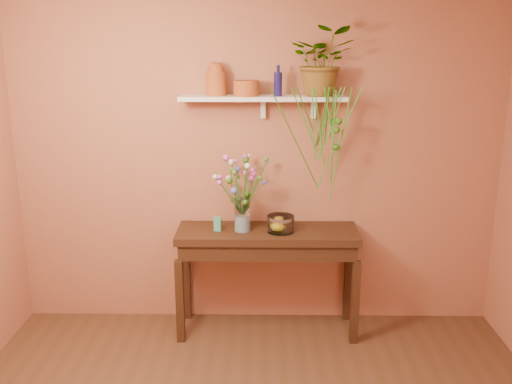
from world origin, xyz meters
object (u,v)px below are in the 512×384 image
at_px(bouquet, 241,178).
at_px(glass_bowl, 281,224).
at_px(sideboard, 267,245).
at_px(terracotta_jug, 216,79).
at_px(spider_plant, 323,61).
at_px(glass_vase, 242,217).
at_px(blue_bottle, 278,84).

relative_size(bouquet, glass_bowl, 2.28).
distance_m(sideboard, bouquet, 0.60).
height_order(terracotta_jug, glass_bowl, terracotta_jug).
bearing_deg(bouquet, spider_plant, 12.97).
distance_m(terracotta_jug, glass_bowl, 1.24).
height_order(spider_plant, bouquet, spider_plant).
distance_m(glass_vase, bouquet, 0.32).
relative_size(sideboard, bouquet, 2.94).
relative_size(terracotta_jug, glass_bowl, 1.19).
xyz_separation_m(bouquet, glass_bowl, (0.31, -0.02, -0.37)).
distance_m(terracotta_jug, bouquet, 0.79).
relative_size(glass_vase, bouquet, 0.54).
relative_size(blue_bottle, bouquet, 0.48).
relative_size(terracotta_jug, blue_bottle, 1.10).
distance_m(bouquet, glass_bowl, 0.48).
bearing_deg(glass_bowl, terracotta_jug, 161.42).
bearing_deg(blue_bottle, glass_bowl, -77.65).
xyz_separation_m(spider_plant, glass_vase, (-0.61, -0.15, -1.21)).
xyz_separation_m(sideboard, glass_vase, (-0.20, -0.02, 0.24)).
bearing_deg(sideboard, terracotta_jug, 161.49).
bearing_deg(glass_vase, bouquet, 162.75).
height_order(terracotta_jug, bouquet, terracotta_jug).
distance_m(spider_plant, glass_bowl, 1.31).
bearing_deg(blue_bottle, terracotta_jug, 175.30).
height_order(terracotta_jug, glass_vase, terracotta_jug).
bearing_deg(terracotta_jug, glass_vase, -37.33).
height_order(spider_plant, glass_bowl, spider_plant).
relative_size(sideboard, spider_plant, 2.77).
xyz_separation_m(spider_plant, bouquet, (-0.62, -0.14, -0.89)).
bearing_deg(blue_bottle, bouquet, -157.96).
bearing_deg(glass_bowl, spider_plant, 27.31).
distance_m(sideboard, blue_bottle, 1.29).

